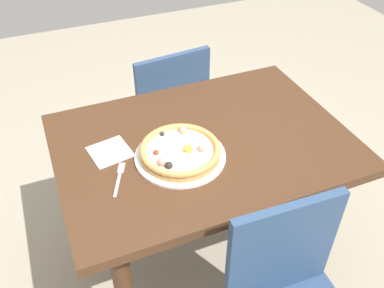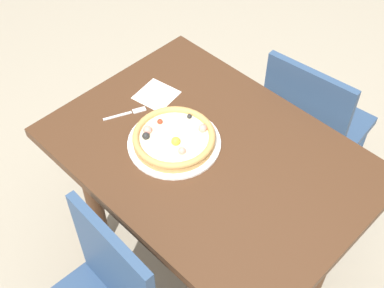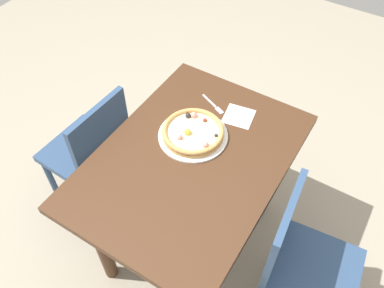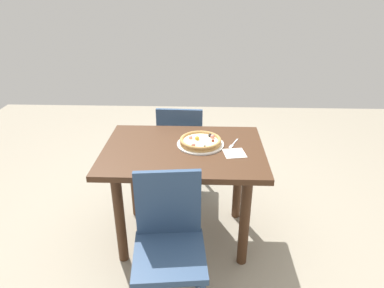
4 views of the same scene
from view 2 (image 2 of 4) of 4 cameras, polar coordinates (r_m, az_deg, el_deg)
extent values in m
plane|color=#9E937F|center=(2.42, 1.53, -12.79)|extent=(6.00, 6.00, 0.00)
cube|color=#472B19|center=(1.81, 2.00, -1.31)|extent=(1.11, 0.80, 0.04)
cylinder|color=#472B19|center=(2.22, -11.02, -5.50)|extent=(0.07, 0.07, 0.72)
cylinder|color=#472B19|center=(2.41, -1.17, 1.57)|extent=(0.07, 0.07, 0.72)
cylinder|color=#472B19|center=(2.12, 15.19, -10.26)|extent=(0.07, 0.07, 0.72)
cube|color=navy|center=(1.67, -8.54, -13.52)|extent=(0.38, 0.04, 0.42)
cylinder|color=navy|center=(2.72, 11.58, 2.41)|extent=(0.04, 0.04, 0.41)
cylinder|color=navy|center=(2.65, 17.80, -0.98)|extent=(0.04, 0.04, 0.41)
cylinder|color=navy|center=(2.51, 7.60, -1.88)|extent=(0.04, 0.04, 0.41)
cylinder|color=navy|center=(2.44, 14.24, -5.71)|extent=(0.04, 0.04, 0.41)
cube|color=navy|center=(2.41, 13.72, 2.04)|extent=(0.44, 0.44, 0.04)
cube|color=navy|center=(2.13, 12.37, 3.55)|extent=(0.38, 0.07, 0.42)
cylinder|color=white|center=(1.81, -1.99, 0.15)|extent=(0.33, 0.33, 0.01)
cylinder|color=tan|center=(1.80, -2.00, 0.45)|extent=(0.29, 0.29, 0.02)
cylinder|color=beige|center=(1.80, -2.01, 0.71)|extent=(0.25, 0.25, 0.01)
torus|color=tan|center=(1.79, -2.02, 0.86)|extent=(0.29, 0.29, 0.02)
sphere|color=#E58C7F|center=(1.81, -4.98, 1.58)|extent=(0.03, 0.03, 0.03)
sphere|color=#262626|center=(1.86, -0.30, 3.09)|extent=(0.02, 0.02, 0.02)
sphere|color=gold|center=(1.77, -1.82, 0.31)|extent=(0.03, 0.03, 0.03)
sphere|color=#E58C7F|center=(1.81, 1.19, 1.77)|extent=(0.03, 0.03, 0.03)
sphere|color=maroon|center=(1.84, -3.59, 2.51)|extent=(0.02, 0.02, 0.02)
sphere|color=#E58C7F|center=(1.74, -1.14, -0.75)|extent=(0.03, 0.03, 0.03)
sphere|color=#262626|center=(1.79, -5.16, 0.90)|extent=(0.03, 0.03, 0.03)
cube|color=silver|center=(1.93, -8.29, 3.11)|extent=(0.05, 0.10, 0.00)
cube|color=silver|center=(1.94, -5.89, 3.77)|extent=(0.04, 0.05, 0.00)
cube|color=white|center=(2.00, -3.98, 5.45)|extent=(0.16, 0.16, 0.00)
camera|label=1|loc=(1.37, -56.19, 13.17)|focal=39.34mm
camera|label=3|loc=(1.48, 63.91, 29.64)|focal=37.30mm
camera|label=4|loc=(3.15, 35.44, 36.48)|focal=32.21mm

